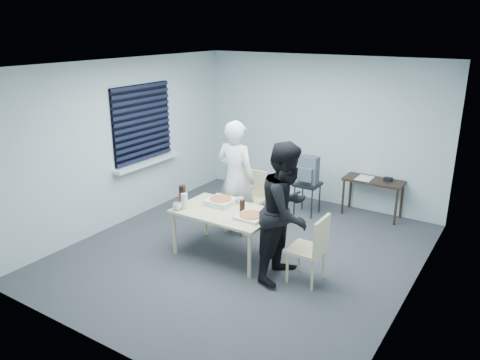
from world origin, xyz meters
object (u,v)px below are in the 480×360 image
Objects in this scene: backpack at (308,170)px; mug_b at (240,200)px; dining_table at (225,215)px; chair_right at (313,245)px; mug_a at (177,206)px; chair_far at (252,194)px; person_white at (236,179)px; stool at (307,189)px; side_table at (373,184)px; person_black at (286,212)px; soda_bottle at (182,197)px.

mug_b is at bearing -84.85° from backpack.
chair_right reaches higher than dining_table.
mug_b is at bearing 47.60° from mug_a.
chair_far is at bearing 108.58° from mug_b.
person_white reaches higher than dining_table.
person_white reaches higher than mug_b.
chair_right is 7.24× the size of mug_a.
side_table is at bearing 28.13° from stool.
side_table is 2.09× the size of backpack.
mug_b is (0.03, 0.33, 0.11)m from dining_table.
chair_far is 8.90× the size of mug_b.
chair_far is at bearing 76.33° from mug_a.
person_black reaches higher than soda_bottle.
person_black is 1.04m from mug_b.
person_white is at bearing 73.25° from mug_a.
chair_right is at bearing -88.69° from side_table.
person_black is 2.59m from side_table.
backpack is at bearing 80.57° from dining_table.
person_black reaches higher than mug_b.
dining_table is 2.79m from side_table.
dining_table is 0.77× the size of person_black.
stool is (-0.95, -0.51, -0.12)m from side_table.
soda_bottle reaches higher than stool.
person_white is 1.45m from person_black.
chair_right is 2.26m from stool.
mug_b is (-0.30, -1.63, -0.07)m from backpack.
chair_far is 7.24× the size of mug_a.
dining_table is at bearing 177.76° from chair_right.
side_table is (1.28, 2.48, -0.03)m from dining_table.
chair_far is 1.06m from backpack.
chair_right is 0.92× the size of side_table.
backpack reaches higher than chair_far.
soda_bottle is (-0.58, -0.21, 0.21)m from dining_table.
soda_bottle is at bearing -160.17° from dining_table.
side_table is (0.31, 2.55, -0.32)m from person_black.
person_black is 14.39× the size of mug_a.
person_white is 14.39× the size of mug_a.
backpack reaches higher than stool.
person_white is 1.49m from stool.
person_white reaches higher than soda_bottle.
soda_bottle reaches higher than mug_a.
chair_far is 1.71m from person_black.
backpack is at bearing 67.37° from soda_bottle.
mug_a is (-1.54, -0.25, -0.18)m from person_black.
backpack is 1.48× the size of soda_bottle.
soda_bottle is at bearing 70.89° from person_white.
backpack is (0.60, 1.28, -0.11)m from person_white.
mug_b is (0.26, -0.76, 0.19)m from chair_far.
side_table is (1.51, 1.39, 0.05)m from chair_far.
mug_a is (-0.57, -0.33, 0.11)m from dining_table.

